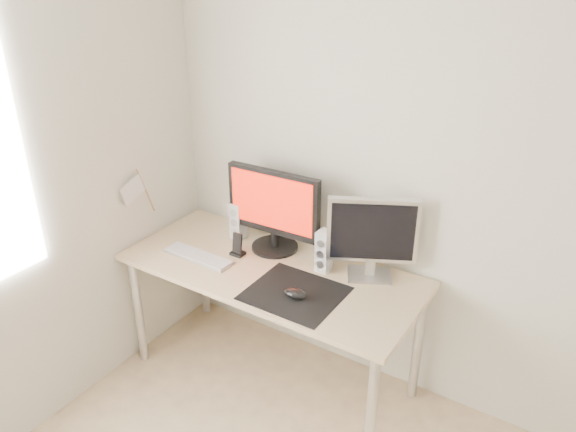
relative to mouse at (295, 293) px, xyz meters
The scene contains 11 objects.
wall_back 0.99m from the mouse, 38.19° to the left, with size 3.50×3.50×0.00m, color beige.
mousepad 0.04m from the mouse, 123.69° to the left, with size 0.45×0.40×0.00m, color black.
mouse is the anchor object (origin of this frame).
desk 0.32m from the mouse, 147.00° to the left, with size 1.60×0.70×0.73m.
main_monitor 0.55m from the mouse, 135.74° to the left, with size 0.55×0.27×0.47m.
second_monitor 0.48m from the mouse, 59.35° to the left, with size 0.42×0.24×0.43m.
speaker_left 0.70m from the mouse, 150.06° to the left, with size 0.07×0.09×0.22m.
speaker_right 0.31m from the mouse, 92.04° to the left, with size 0.07×0.09×0.22m.
keyboard 0.65m from the mouse, behind, with size 0.42×0.13×0.02m.
phone_dock 0.52m from the mouse, 159.33° to the left, with size 0.07×0.06×0.13m.
pennant 1.08m from the mouse, behind, with size 0.01×0.23×0.29m.
Camera 1 is at (0.51, -0.70, 2.27)m, focal length 35.00 mm.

